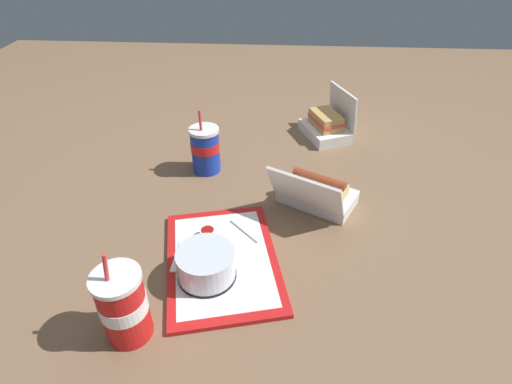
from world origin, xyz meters
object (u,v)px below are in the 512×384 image
at_px(plastic_fork, 245,230).
at_px(clamshell_sandwich_front, 327,125).
at_px(clamshell_hotdog_corner, 316,193).
at_px(soda_cup_right, 123,305).
at_px(soda_cup_front, 205,149).
at_px(cake_container, 206,265).
at_px(ketchup_cup, 208,233).
at_px(food_tray, 222,260).

height_order(plastic_fork, clamshell_sandwich_front, clamshell_sandwich_front).
bearing_deg(plastic_fork, clamshell_hotdog_corner, 83.47).
bearing_deg(soda_cup_right, clamshell_hotdog_corner, 138.73).
bearing_deg(clamshell_sandwich_front, plastic_fork, -24.12).
bearing_deg(clamshell_sandwich_front, clamshell_hotdog_corner, -8.48).
bearing_deg(soda_cup_right, soda_cup_front, 174.93).
height_order(clamshell_hotdog_corner, soda_cup_front, soda_cup_front).
distance_m(cake_container, clamshell_hotdog_corner, 0.40).
bearing_deg(plastic_fork, ketchup_cup, -116.67).
relative_size(food_tray, ketchup_cup, 10.51).
distance_m(plastic_fork, clamshell_sandwich_front, 0.61).
height_order(clamshell_hotdog_corner, soda_cup_right, soda_cup_right).
relative_size(ketchup_cup, soda_cup_front, 0.19).
xyz_separation_m(cake_container, ketchup_cup, (-0.13, -0.02, -0.02)).
xyz_separation_m(ketchup_cup, clamshell_hotdog_corner, (-0.17, 0.28, 0.01)).
distance_m(cake_container, clamshell_sandwich_front, 0.78).
xyz_separation_m(cake_container, plastic_fork, (-0.16, 0.07, -0.03)).
bearing_deg(ketchup_cup, food_tray, 32.49).
xyz_separation_m(plastic_fork, soda_cup_right, (0.30, -0.20, 0.07)).
distance_m(ketchup_cup, soda_cup_right, 0.30).
bearing_deg(clamshell_sandwich_front, soda_cup_right, -27.82).
distance_m(clamshell_sandwich_front, soda_cup_front, 0.48).
bearing_deg(food_tray, clamshell_hotdog_corner, 136.27).
bearing_deg(clamshell_hotdog_corner, cake_container, -41.05).
relative_size(soda_cup_right, soda_cup_front, 1.08).
xyz_separation_m(cake_container, clamshell_sandwich_front, (-0.71, 0.32, -0.00)).
relative_size(food_tray, clamshell_hotdog_corner, 1.58).
relative_size(food_tray, cake_container, 3.14).
relative_size(cake_container, plastic_fork, 1.22).
bearing_deg(clamshell_hotdog_corner, soda_cup_front, -114.96).
bearing_deg(soda_cup_right, food_tray, 141.99).
relative_size(plastic_fork, clamshell_hotdog_corner, 0.41).
xyz_separation_m(ketchup_cup, soda_cup_front, (-0.33, -0.06, 0.05)).
distance_m(cake_container, soda_cup_right, 0.20).
relative_size(ketchup_cup, soda_cup_right, 0.18).
relative_size(food_tray, soda_cup_front, 2.02).
height_order(cake_container, soda_cup_right, soda_cup_right).
bearing_deg(plastic_fork, soda_cup_front, 162.55).
height_order(plastic_fork, soda_cup_front, soda_cup_front).
distance_m(ketchup_cup, plastic_fork, 0.10).
relative_size(plastic_fork, soda_cup_front, 0.53).
height_order(clamshell_hotdog_corner, clamshell_sandwich_front, clamshell_sandwich_front).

